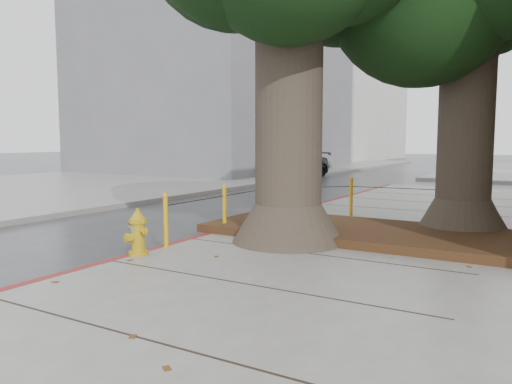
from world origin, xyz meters
TOP-DOWN VIEW (x-y plane):
  - ground at (0.00, 0.00)m, footprint 140.00×140.00m
  - sidewalk_opposite at (-14.00, 10.00)m, footprint 14.00×60.00m
  - curb_red at (-2.00, 2.50)m, footprint 0.14×26.00m
  - planter_bed at (0.90, 3.90)m, footprint 6.40×2.60m
  - building_far_grey at (-15.00, 22.00)m, footprint 12.00×16.00m
  - building_far_white at (-17.00, 45.00)m, footprint 12.00×18.00m
  - bollard_ring at (-0.87, 4.38)m, footprint 3.79×5.39m
  - fire_hydrant at (-1.90, 0.52)m, footprint 0.40×0.39m
  - car_dark at (-8.00, 18.79)m, footprint 2.48×4.91m

SIDE VIEW (x-z plane):
  - ground at x=0.00m, z-range 0.00..0.00m
  - sidewalk_opposite at x=-14.00m, z-range 0.00..0.15m
  - curb_red at x=-2.00m, z-range -0.01..0.15m
  - planter_bed at x=0.90m, z-range 0.15..0.31m
  - fire_hydrant at x=-1.90m, z-range 0.14..0.90m
  - bollard_ring at x=-0.87m, z-range 0.19..1.14m
  - car_dark at x=-8.00m, z-range 0.00..1.37m
  - building_far_grey at x=-15.00m, z-range 0.00..12.00m
  - building_far_white at x=-17.00m, z-range 0.00..15.00m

